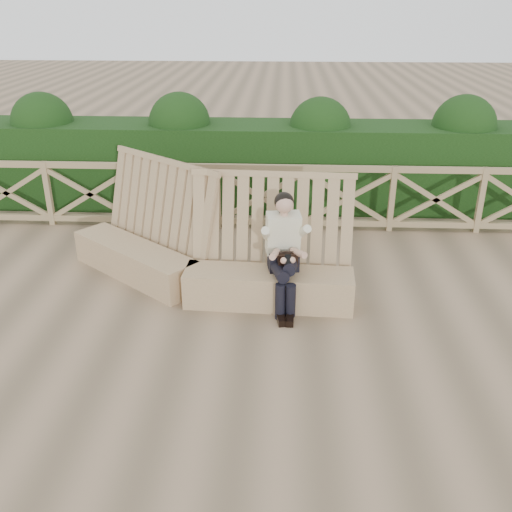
{
  "coord_description": "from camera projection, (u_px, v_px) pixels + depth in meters",
  "views": [
    {
      "loc": [
        0.37,
        -5.45,
        3.59
      ],
      "look_at": [
        0.08,
        0.4,
        0.9
      ],
      "focal_mm": 40.0,
      "sensor_mm": 36.0,
      "label": 1
    }
  ],
  "objects": [
    {
      "name": "hedge",
      "position": [
        263.0,
        165.0,
        10.41
      ],
      "size": [
        12.0,
        1.2,
        1.5
      ],
      "primitive_type": "cube",
      "color": "black",
      "rests_on": "ground"
    },
    {
      "name": "woman",
      "position": [
        284.0,
        248.0,
        6.97
      ],
      "size": [
        0.46,
        0.91,
        1.45
      ],
      "rotation": [
        0.0,
        0.0,
        0.17
      ],
      "color": "black",
      "rests_on": "ground"
    },
    {
      "name": "ground",
      "position": [
        247.0,
        343.0,
        6.46
      ],
      "size": [
        60.0,
        60.0,
        0.0
      ],
      "primitive_type": "plane",
      "color": "brown",
      "rests_on": "ground"
    },
    {
      "name": "guardrail",
      "position": [
        260.0,
        197.0,
        9.41
      ],
      "size": [
        10.1,
        0.09,
        1.1
      ],
      "color": "#9A8159",
      "rests_on": "ground"
    },
    {
      "name": "bench",
      "position": [
        201.0,
        259.0,
        7.55
      ],
      "size": [
        3.93,
        2.07,
        1.59
      ],
      "rotation": [
        0.0,
        0.0,
        -0.37
      ],
      "color": "#9D8159",
      "rests_on": "ground"
    }
  ]
}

